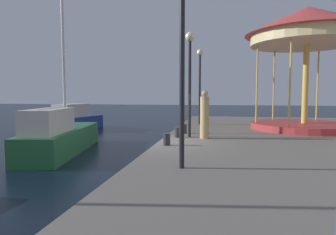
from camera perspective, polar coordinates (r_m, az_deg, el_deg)
name	(u,v)px	position (r m, az deg, el deg)	size (l,w,h in m)	color
ground_plane	(159,163)	(10.96, -1.69, -8.69)	(120.00, 120.00, 0.00)	black
sailboat_green	(60,136)	(13.21, -20.18, -3.40)	(2.68, 6.33, 7.29)	#236638
motorboat_blue	(70,121)	(21.55, -18.45, -0.59)	(2.72, 5.90, 1.84)	navy
carousel	(307,37)	(16.02, 25.31, 13.86)	(5.82, 5.82, 5.87)	#B23333
lamp_post_near_edge	(182,37)	(6.83, 2.75, 15.29)	(0.36, 0.36, 4.37)	black
lamp_post_mid_promenade	(190,65)	(11.83, 4.23, 10.03)	(0.36, 0.36, 4.14)	black
lamp_post_far_end	(200,73)	(16.85, 6.17, 8.54)	(0.36, 0.36, 4.23)	black
bollard_center	(167,139)	(9.88, -0.26, -4.24)	(0.24, 0.24, 0.40)	#2D2D33
bollard_south	(178,132)	(11.67, 1.86, -2.90)	(0.24, 0.24, 0.40)	#2D2D33
bollard_north	(184,129)	(12.86, 3.13, -2.22)	(0.24, 0.24, 0.40)	#2D2D33
person_mid_promenade	(205,116)	(11.43, 7.08, 0.30)	(0.34, 0.34, 1.86)	tan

